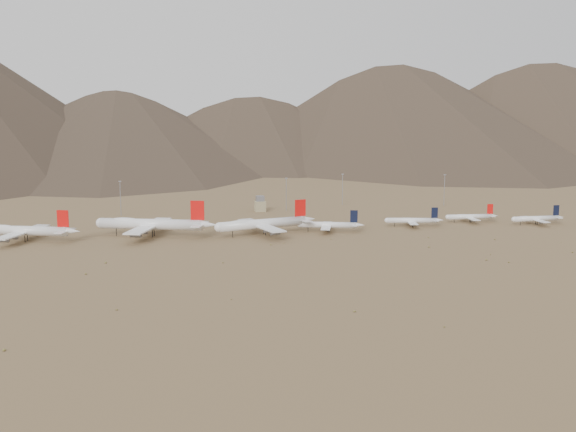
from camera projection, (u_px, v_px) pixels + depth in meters
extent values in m
plane|color=olive|center=(245.00, 243.00, 371.96)|extent=(3000.00, 3000.00, 0.00)
cylinder|color=white|center=(24.00, 231.00, 374.25)|extent=(51.93, 23.91, 5.52)
cone|color=white|center=(72.00, 231.00, 370.01)|extent=(10.74, 8.02, 4.97)
cube|color=white|center=(22.00, 232.00, 374.53)|extent=(25.18, 48.83, 0.69)
cube|color=white|center=(65.00, 231.00, 370.58)|extent=(11.03, 19.10, 0.33)
cube|color=red|center=(63.00, 219.00, 369.64)|extent=(6.67, 2.90, 9.79)
cylinder|color=black|center=(27.00, 238.00, 376.16)|extent=(0.44, 0.44, 3.74)
cylinder|color=black|center=(25.00, 239.00, 373.46)|extent=(0.44, 0.44, 3.74)
ellipsoid|color=white|center=(2.00, 227.00, 375.96)|extent=(17.45, 9.87, 3.31)
cylinder|color=slate|center=(31.00, 231.00, 384.31)|extent=(5.87, 4.20, 2.48)
cylinder|color=slate|center=(13.00, 237.00, 365.16)|extent=(5.87, 4.20, 2.48)
cylinder|color=slate|center=(39.00, 229.00, 392.93)|extent=(5.87, 4.20, 2.48)
cylinder|color=slate|center=(4.00, 240.00, 356.55)|extent=(5.87, 4.20, 2.48)
cylinder|color=white|center=(151.00, 224.00, 388.89)|extent=(61.93, 27.93, 6.56)
sphere|color=white|center=(101.00, 223.00, 393.04)|extent=(6.43, 6.43, 6.43)
cone|color=white|center=(208.00, 225.00, 384.16)|extent=(12.77, 9.47, 5.91)
cube|color=white|center=(149.00, 226.00, 389.21)|extent=(29.50, 58.19, 0.82)
cube|color=white|center=(200.00, 224.00, 384.80)|extent=(12.95, 22.75, 0.39)
cube|color=red|center=(197.00, 210.00, 383.66)|extent=(7.96, 3.38, 11.65)
cylinder|color=black|center=(116.00, 232.00, 392.65)|extent=(0.42, 0.42, 4.45)
cylinder|color=black|center=(154.00, 233.00, 391.18)|extent=(0.53, 0.53, 4.45)
cylinder|color=black|center=(152.00, 234.00, 387.96)|extent=(0.53, 0.53, 4.45)
ellipsoid|color=white|center=(125.00, 221.00, 390.77)|extent=(20.79, 11.59, 3.94)
cylinder|color=slate|center=(156.00, 225.00, 400.86)|extent=(6.98, 4.95, 2.95)
cylinder|color=slate|center=(142.00, 232.00, 378.05)|extent=(6.98, 4.95, 2.95)
cylinder|color=slate|center=(161.00, 222.00, 411.13)|extent=(6.98, 4.95, 2.95)
cylinder|color=slate|center=(136.00, 235.00, 367.78)|extent=(6.98, 4.95, 2.95)
cylinder|color=white|center=(263.00, 224.00, 395.23)|extent=(56.92, 20.16, 5.92)
sphere|color=white|center=(219.00, 227.00, 382.38)|extent=(5.80, 5.80, 5.80)
cone|color=white|center=(308.00, 219.00, 409.56)|extent=(11.32, 7.75, 5.33)
cube|color=white|center=(261.00, 225.00, 394.86)|extent=(22.10, 53.12, 0.74)
cube|color=white|center=(302.00, 220.00, 407.48)|extent=(10.02, 20.61, 0.36)
cube|color=red|center=(300.00, 208.00, 405.79)|extent=(7.34, 2.39, 10.50)
cylinder|color=black|center=(233.00, 234.00, 387.00)|extent=(0.38, 0.38, 4.01)
cylinder|color=black|center=(263.00, 231.00, 397.81)|extent=(0.48, 0.48, 4.01)
cylinder|color=black|center=(265.00, 232.00, 395.21)|extent=(0.48, 0.48, 4.01)
ellipsoid|color=white|center=(240.00, 223.00, 388.30)|extent=(18.86, 8.92, 3.55)
cylinder|color=slate|center=(254.00, 225.00, 404.32)|extent=(6.21, 4.02, 2.66)
cylinder|color=slate|center=(268.00, 230.00, 385.84)|extent=(6.21, 4.02, 2.66)
cylinder|color=slate|center=(248.00, 223.00, 412.64)|extent=(6.21, 4.02, 2.66)
cylinder|color=slate|center=(275.00, 233.00, 377.52)|extent=(6.21, 4.02, 2.66)
cylinder|color=white|center=(328.00, 225.00, 405.24)|extent=(35.03, 15.24, 3.88)
sphere|color=white|center=(300.00, 224.00, 407.23)|extent=(3.80, 3.80, 3.80)
cone|color=white|center=(359.00, 225.00, 402.96)|extent=(7.21, 5.38, 3.49)
cube|color=white|center=(327.00, 226.00, 405.41)|extent=(15.32, 30.80, 0.48)
cube|color=white|center=(355.00, 225.00, 403.27)|extent=(6.81, 12.04, 0.23)
cube|color=black|center=(354.00, 216.00, 402.52)|extent=(4.50, 1.83, 7.65)
cylinder|color=black|center=(308.00, 230.00, 407.14)|extent=(0.41, 0.41, 2.65)
cylinder|color=black|center=(329.00, 230.00, 406.62)|extent=(0.51, 0.51, 2.65)
cylinder|color=black|center=(329.00, 230.00, 404.71)|extent=(0.51, 0.51, 2.65)
cylinder|color=slate|center=(327.00, 225.00, 413.97)|extent=(3.94, 2.81, 1.74)
cylinder|color=slate|center=(326.00, 230.00, 397.15)|extent=(3.94, 2.81, 1.74)
cylinder|color=white|center=(412.00, 220.00, 424.90)|extent=(32.47, 10.95, 3.53)
sphere|color=white|center=(387.00, 220.00, 425.16)|extent=(3.46, 3.46, 3.46)
cone|color=white|center=(439.00, 220.00, 424.56)|extent=(6.43, 4.45, 3.18)
cube|color=white|center=(411.00, 221.00, 424.99)|extent=(11.51, 28.34, 0.44)
cube|color=white|center=(435.00, 220.00, 424.59)|extent=(5.30, 10.99, 0.21)
cube|color=black|center=(435.00, 213.00, 423.85)|extent=(4.19, 1.29, 6.97)
cylinder|color=black|center=(394.00, 225.00, 425.54)|extent=(0.37, 0.37, 2.42)
cylinder|color=black|center=(412.00, 225.00, 426.22)|extent=(0.46, 0.46, 2.42)
cylinder|color=black|center=(413.00, 225.00, 424.47)|extent=(0.46, 0.46, 2.42)
cylinder|color=slate|center=(409.00, 221.00, 432.84)|extent=(3.53, 2.30, 1.59)
cylinder|color=slate|center=(413.00, 225.00, 417.41)|extent=(3.53, 2.30, 1.59)
cylinder|color=white|center=(470.00, 217.00, 441.51)|extent=(31.85, 6.04, 3.44)
sphere|color=white|center=(448.00, 217.00, 439.42)|extent=(3.37, 3.37, 3.37)
cone|color=white|center=(494.00, 216.00, 443.82)|extent=(5.94, 3.55, 3.09)
cube|color=white|center=(469.00, 217.00, 441.51)|extent=(7.29, 27.47, 0.43)
cube|color=white|center=(491.00, 216.00, 443.47)|extent=(3.69, 10.52, 0.21)
cube|color=red|center=(490.00, 209.00, 442.65)|extent=(4.13, 0.65, 6.79)
cylinder|color=black|center=(454.00, 221.00, 440.49)|extent=(0.36, 0.36, 2.35)
cylinder|color=black|center=(470.00, 221.00, 442.88)|extent=(0.45, 0.45, 2.35)
cylinder|color=black|center=(471.00, 221.00, 441.20)|extent=(0.45, 0.45, 2.35)
cylinder|color=slate|center=(464.00, 217.00, 449.08)|extent=(3.28, 1.80, 1.55)
cylinder|color=slate|center=(473.00, 220.00, 434.20)|extent=(3.28, 1.80, 1.55)
cylinder|color=white|center=(536.00, 219.00, 432.80)|extent=(32.59, 4.03, 3.53)
sphere|color=white|center=(514.00, 219.00, 429.58)|extent=(3.46, 3.46, 3.46)
cone|color=white|center=(560.00, 217.00, 436.37)|extent=(5.91, 3.27, 3.18)
cube|color=white|center=(535.00, 219.00, 432.76)|extent=(5.63, 27.97, 0.44)
cube|color=white|center=(557.00, 217.00, 435.84)|extent=(3.09, 10.64, 0.21)
cube|color=black|center=(556.00, 210.00, 434.95)|extent=(4.23, 0.38, 6.97)
cylinder|color=black|center=(520.00, 223.00, 431.01)|extent=(0.37, 0.37, 2.42)
cylinder|color=black|center=(536.00, 223.00, 434.25)|extent=(0.46, 0.46, 2.42)
cylinder|color=black|center=(537.00, 223.00, 432.54)|extent=(0.46, 0.46, 2.42)
cylinder|color=slate|center=(528.00, 219.00, 440.45)|extent=(3.28, 1.64, 1.59)
cylinder|color=slate|center=(542.00, 222.00, 425.33)|extent=(3.28, 1.64, 1.59)
cube|color=tan|center=(260.00, 206.00, 493.51)|extent=(8.00, 8.00, 8.00)
cube|color=slate|center=(260.00, 198.00, 492.59)|extent=(6.00, 6.00, 4.00)
cylinder|color=gray|center=(121.00, 199.00, 471.60)|extent=(0.50, 0.50, 25.00)
cube|color=gray|center=(120.00, 181.00, 469.63)|extent=(2.00, 0.60, 0.80)
cylinder|color=gray|center=(286.00, 195.00, 495.18)|extent=(0.50, 0.50, 25.00)
cube|color=gray|center=(286.00, 178.00, 493.20)|extent=(2.00, 0.60, 0.80)
cylinder|color=gray|center=(342.00, 190.00, 529.54)|extent=(0.50, 0.50, 25.00)
cube|color=gray|center=(343.00, 174.00, 527.57)|extent=(2.00, 0.60, 0.80)
cylinder|color=gray|center=(444.00, 190.00, 524.50)|extent=(0.50, 0.50, 25.00)
cube|color=gray|center=(445.00, 175.00, 522.53)|extent=(2.00, 0.60, 0.80)
ellipsoid|color=olive|center=(231.00, 299.00, 256.22)|extent=(0.53, 0.53, 0.34)
ellipsoid|color=olive|center=(106.00, 263.00, 319.31)|extent=(1.03, 1.03, 0.83)
ellipsoid|color=olive|center=(117.00, 310.00, 242.06)|extent=(0.77, 0.77, 0.66)
ellipsoid|color=olive|center=(271.00, 245.00, 364.35)|extent=(0.91, 0.91, 0.76)
ellipsoid|color=olive|center=(509.00, 262.00, 320.49)|extent=(0.86, 0.86, 0.71)
ellipsoid|color=olive|center=(428.00, 237.00, 386.07)|extent=(0.76, 0.76, 0.66)
ellipsoid|color=olive|center=(490.00, 255.00, 338.93)|extent=(0.64, 0.64, 0.43)
ellipsoid|color=olive|center=(355.00, 311.00, 240.06)|extent=(1.05, 1.05, 0.62)
ellipsoid|color=olive|center=(561.00, 242.00, 372.75)|extent=(0.51, 0.51, 0.31)
ellipsoid|color=olive|center=(284.00, 243.00, 368.45)|extent=(0.69, 0.69, 0.40)
ellipsoid|color=olive|center=(4.00, 350.00, 200.15)|extent=(1.06, 1.06, 0.78)
ellipsoid|color=olive|center=(486.00, 260.00, 325.84)|extent=(1.03, 1.03, 0.81)
ellipsoid|color=olive|center=(495.00, 239.00, 380.34)|extent=(1.05, 1.05, 0.57)
ellipsoid|color=olive|center=(572.00, 252.00, 344.35)|extent=(1.00, 1.00, 0.63)
ellipsoid|color=olive|center=(444.00, 327.00, 222.59)|extent=(0.63, 0.63, 0.47)
ellipsoid|color=olive|center=(86.00, 274.00, 296.88)|extent=(0.94, 0.94, 0.78)
ellipsoid|color=olive|center=(429.00, 247.00, 357.84)|extent=(0.91, 0.91, 0.78)
ellipsoid|color=olive|center=(331.00, 239.00, 380.76)|extent=(0.67, 0.67, 0.42)
ellipsoid|color=olive|center=(223.00, 263.00, 320.11)|extent=(0.69, 0.69, 0.50)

